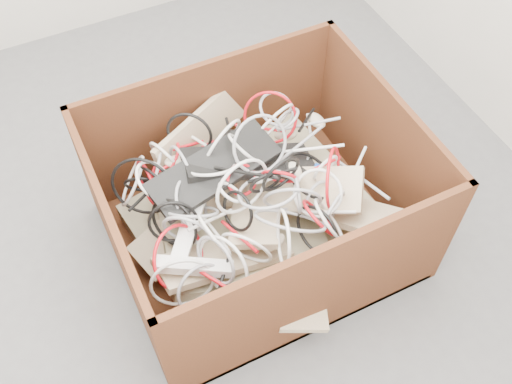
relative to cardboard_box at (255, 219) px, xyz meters
name	(u,v)px	position (x,y,z in m)	size (l,w,h in m)	color
ground	(190,231)	(-0.22, 0.16, -0.16)	(3.00, 3.00, 0.00)	#535356
cardboard_box	(255,219)	(0.00, 0.00, 0.00)	(1.10, 0.92, 0.60)	#3E1F0F
keyboard_pile	(256,199)	(0.00, -0.01, 0.14)	(0.97, 1.02, 0.40)	#C6B08C
mice_scatter	(267,177)	(0.07, 0.04, 0.18)	(0.72, 0.74, 0.19)	#B9AD95
power_strip_left	(191,222)	(-0.27, -0.04, 0.22)	(0.30, 0.06, 0.04)	white
power_strip_right	(195,267)	(-0.32, -0.20, 0.19)	(0.26, 0.05, 0.04)	white
vga_plug	(319,170)	(0.24, -0.04, 0.22)	(0.04, 0.04, 0.02)	#0B3FAE
cable_tangle	(234,194)	(-0.09, -0.02, 0.24)	(1.01, 0.81, 0.48)	silver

